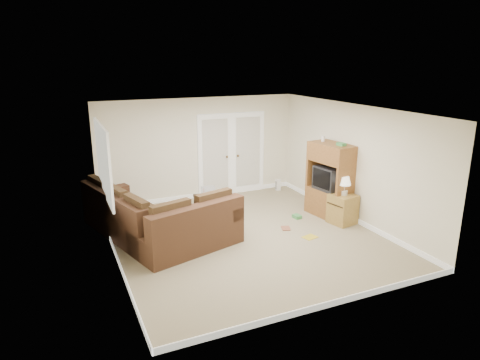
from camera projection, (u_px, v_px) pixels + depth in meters
name	position (u px, v px, depth m)	size (l,w,h in m)	color
floor	(246.00, 237.00, 8.47)	(5.50, 5.50, 0.00)	gray
ceiling	(246.00, 110.00, 7.78)	(5.00, 5.50, 0.02)	white
wall_left	(111.00, 192.00, 7.15)	(0.02, 5.50, 2.50)	white
wall_right	(353.00, 163.00, 9.10)	(0.02, 5.50, 2.50)	white
wall_back	(199.00, 149.00, 10.54)	(5.00, 0.02, 2.50)	white
wall_front	(332.00, 226.00, 5.71)	(5.00, 0.02, 2.50)	white
baseboards	(246.00, 234.00, 8.46)	(5.00, 5.50, 0.10)	white
french_doors	(232.00, 155.00, 10.90)	(1.80, 0.05, 2.13)	white
window_left	(104.00, 162.00, 7.96)	(0.05, 1.92, 1.42)	white
sectional_sofa	(154.00, 222.00, 8.23)	(2.76, 3.15, 0.93)	#492D1C
coffee_table	(209.00, 210.00, 9.26)	(0.76, 1.19, 0.75)	black
tv_armoire	(330.00, 180.00, 9.39)	(0.69, 1.09, 1.76)	brown
side_cabinet	(343.00, 207.00, 9.07)	(0.57, 0.57, 1.03)	#A6823D
space_heater	(278.00, 185.00, 11.39)	(0.12, 0.10, 0.30)	white
floor_magazine	(310.00, 237.00, 8.44)	(0.28, 0.22, 0.01)	gold
floor_greenbox	(297.00, 217.00, 9.44)	(0.14, 0.19, 0.08)	#43944B
floor_book	(282.00, 228.00, 8.86)	(0.18, 0.24, 0.02)	brown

